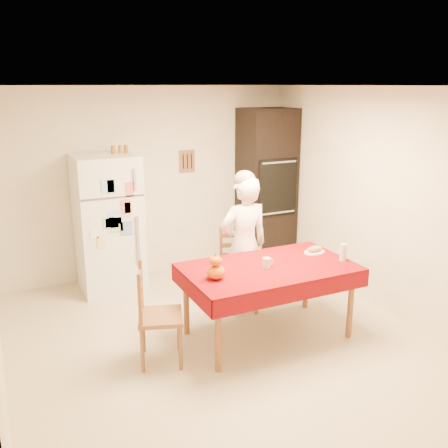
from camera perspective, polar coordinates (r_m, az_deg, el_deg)
floor at (r=5.18m, az=-0.40°, el=-13.34°), size 4.50×4.50×0.00m
room_shell at (r=4.62m, az=-0.45°, el=4.55°), size 4.02×4.52×2.51m
refrigerator at (r=6.34m, az=-13.08°, el=0.06°), size 0.75×0.74×1.70m
oven_cabinet at (r=7.14m, az=4.86°, el=4.22°), size 0.70×0.62×2.20m
dining_table at (r=5.04m, az=5.13°, el=-5.57°), size 1.70×1.00×0.76m
chair_far at (r=5.75m, az=1.58°, el=-4.74°), size 0.52×0.51×0.95m
chair_left at (r=4.68m, az=-8.10°, el=-9.87°), size 0.51×0.52×0.95m
seated_woman at (r=5.55m, az=2.31°, el=-2.48°), size 0.58×0.39×1.57m
coffee_mug at (r=4.96m, az=4.89°, el=-4.44°), size 0.08×0.08×0.10m
pumpkin_lower at (r=4.66m, az=-0.95°, el=-5.52°), size 0.18×0.18×0.13m
pumpkin_upper at (r=4.62m, az=-0.96°, el=-4.22°), size 0.12×0.12×0.09m
wine_glass at (r=5.27m, az=13.46°, el=-3.17°), size 0.07×0.07×0.18m
bread_plate at (r=5.45m, az=10.29°, el=-3.21°), size 0.24×0.24×0.02m
bread_loaf at (r=5.44m, az=10.31°, el=-2.81°), size 0.18×0.10×0.06m
spice_jar_left at (r=6.24m, az=-12.57°, el=8.29°), size 0.05×0.05×0.10m
spice_jar_mid at (r=6.26m, az=-11.77°, el=8.36°), size 0.05×0.05×0.10m
spice_jar_right at (r=6.27m, az=-11.16°, el=8.41°), size 0.05×0.05×0.10m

